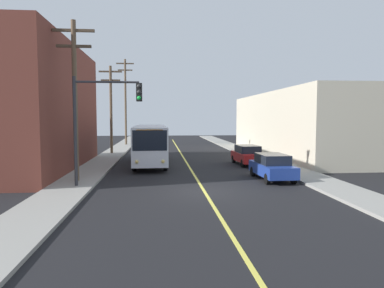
{
  "coord_description": "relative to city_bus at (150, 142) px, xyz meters",
  "views": [
    {
      "loc": [
        -2.37,
        -18.54,
        3.9
      ],
      "look_at": [
        0.0,
        7.13,
        2.0
      ],
      "focal_mm": 33.49,
      "sensor_mm": 36.0,
      "label": 1
    }
  ],
  "objects": [
    {
      "name": "lane_stripe_center",
      "position": [
        3.15,
        3.12,
        -1.81
      ],
      "size": [
        0.16,
        60.0,
        0.01
      ],
      "primitive_type": "cube",
      "color": "#D8CC4C",
      "rests_on": "ground"
    },
    {
      "name": "fire_hydrant",
      "position": [
        10.0,
        -4.7,
        -1.23
      ],
      "size": [
        0.44,
        0.26,
        0.84
      ],
      "color": "red",
      "rests_on": "sidewalk_right"
    },
    {
      "name": "ground_plane",
      "position": [
        3.15,
        -11.88,
        -1.82
      ],
      "size": [
        120.0,
        120.0,
        0.0
      ],
      "primitive_type": "plane",
      "color": "black"
    },
    {
      "name": "sidewalk_left",
      "position": [
        -4.1,
        -1.88,
        -1.74
      ],
      "size": [
        2.5,
        90.0,
        0.15
      ],
      "primitive_type": "cube",
      "color": "gray",
      "rests_on": "ground"
    },
    {
      "name": "city_bus",
      "position": [
        0.0,
        0.0,
        0.0
      ],
      "size": [
        2.83,
        12.2,
        3.2
      ],
      "color": "silver",
      "rests_on": "ground"
    },
    {
      "name": "parked_car_blue",
      "position": [
        7.84,
        -8.68,
        -0.98
      ],
      "size": [
        1.9,
        4.44,
        1.62
      ],
      "color": "navy",
      "rests_on": "ground"
    },
    {
      "name": "parked_car_red",
      "position": [
        8.06,
        -1.51,
        -0.98
      ],
      "size": [
        1.94,
        4.46,
        1.62
      ],
      "color": "maroon",
      "rests_on": "ground"
    },
    {
      "name": "building_left_brick",
      "position": [
        -10.35,
        -2.82,
        2.83
      ],
      "size": [
        10.0,
        17.03,
        9.3
      ],
      "color": "brown",
      "rests_on": "ground"
    },
    {
      "name": "sidewalk_right",
      "position": [
        10.4,
        -1.88,
        -1.74
      ],
      "size": [
        2.5,
        90.0,
        0.15
      ],
      "primitive_type": "cube",
      "color": "gray",
      "rests_on": "ground"
    },
    {
      "name": "utility_pole_near",
      "position": [
        -4.13,
        -8.72,
        3.52
      ],
      "size": [
        2.4,
        0.28,
        9.4
      ],
      "color": "brown",
      "rests_on": "sidewalk_left"
    },
    {
      "name": "traffic_signal_left_corner",
      "position": [
        -2.27,
        -10.34,
        2.49
      ],
      "size": [
        3.75,
        0.48,
        6.0
      ],
      "color": "#2D2D33",
      "rests_on": "sidewalk_left"
    },
    {
      "name": "utility_pole_far",
      "position": [
        -3.86,
        20.41,
        4.78
      ],
      "size": [
        2.4,
        0.28,
        11.84
      ],
      "color": "brown",
      "rests_on": "sidewalk_left"
    },
    {
      "name": "building_right_warehouse",
      "position": [
        17.64,
        6.36,
        1.41
      ],
      "size": [
        12.0,
        25.69,
        6.46
      ],
      "color": "beige",
      "rests_on": "ground"
    },
    {
      "name": "utility_pole_mid",
      "position": [
        -4.27,
        8.22,
        3.41
      ],
      "size": [
        2.4,
        0.28,
        9.19
      ],
      "color": "brown",
      "rests_on": "sidewalk_left"
    }
  ]
}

